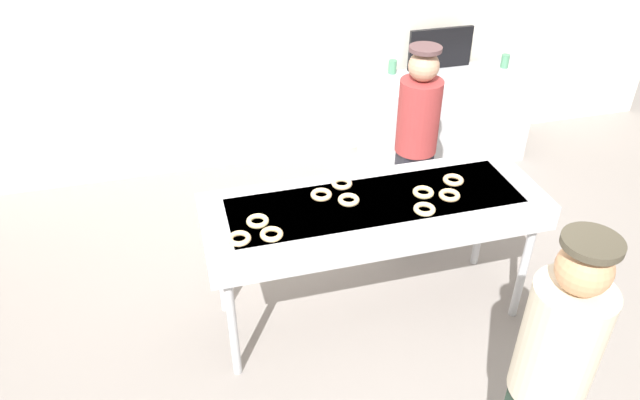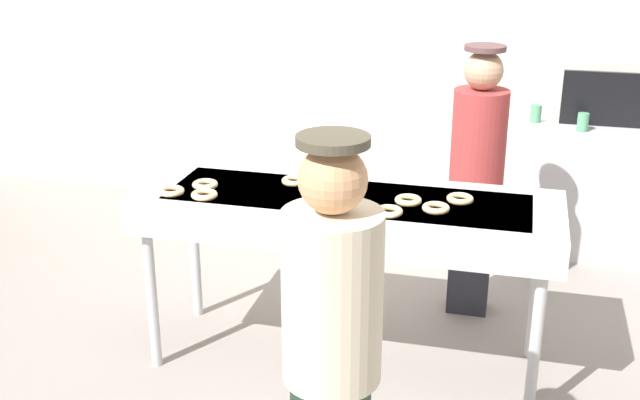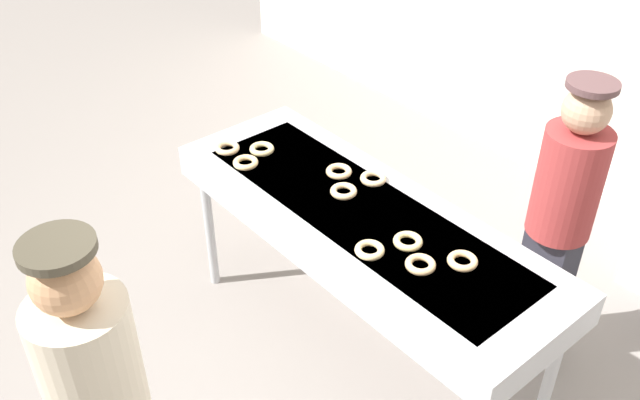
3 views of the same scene
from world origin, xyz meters
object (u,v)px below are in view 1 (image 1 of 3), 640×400
at_px(plain_donut_2, 321,195).
at_px(prep_counter, 444,118).
at_px(worker_baker, 416,139).
at_px(menu_display, 440,48).
at_px(plain_donut_8, 342,184).
at_px(customer_waiting, 550,374).
at_px(plain_donut_1, 453,180).
at_px(paper_cup_2, 505,61).
at_px(plain_donut_6, 258,221).
at_px(plain_donut_3, 423,192).
at_px(plain_donut_0, 239,239).
at_px(plain_donut_7, 449,195).
at_px(plain_donut_5, 272,234).
at_px(plain_donut_9, 349,200).
at_px(paper_cup_0, 392,67).
at_px(plain_donut_4, 424,209).
at_px(paper_cup_1, 431,70).
at_px(fryer_conveyor, 374,212).

distance_m(plain_donut_2, prep_counter, 2.53).
distance_m(worker_baker, menu_display, 1.61).
distance_m(plain_donut_8, customer_waiting, 1.75).
bearing_deg(menu_display, plain_donut_1, -112.25).
bearing_deg(paper_cup_2, plain_donut_2, -141.63).
bearing_deg(plain_donut_6, plain_donut_3, 1.61).
relative_size(plain_donut_0, worker_baker, 0.08).
bearing_deg(plain_donut_7, plain_donut_1, 57.02).
height_order(plain_donut_3, plain_donut_5, same).
xyz_separation_m(plain_donut_0, customer_waiting, (1.15, -1.29, -0.01)).
xyz_separation_m(plain_donut_0, plain_donut_1, (1.44, 0.25, 0.00)).
relative_size(plain_donut_8, customer_waiting, 0.08).
relative_size(plain_donut_0, plain_donut_9, 1.00).
bearing_deg(paper_cup_0, plain_donut_1, -100.10).
height_order(plain_donut_8, menu_display, menu_display).
height_order(plain_donut_7, plain_donut_8, same).
xyz_separation_m(plain_donut_9, prep_counter, (1.58, 1.87, -0.54)).
xyz_separation_m(plain_donut_1, plain_donut_8, (-0.71, 0.15, 0.00)).
distance_m(plain_donut_9, paper_cup_0, 2.37).
relative_size(plain_donut_8, paper_cup_2, 1.05).
xyz_separation_m(plain_donut_9, customer_waiting, (0.44, -1.50, -0.01)).
relative_size(plain_donut_0, plain_donut_4, 1.00).
bearing_deg(plain_donut_1, paper_cup_2, 52.49).
height_order(plain_donut_6, paper_cup_0, plain_donut_6).
bearing_deg(plain_donut_6, paper_cup_1, 45.19).
bearing_deg(plain_donut_9, plain_donut_8, 85.95).
height_order(plain_donut_5, plain_donut_7, same).
relative_size(plain_donut_3, menu_display, 0.21).
distance_m(plain_donut_2, menu_display, 2.66).
relative_size(plain_donut_5, plain_donut_8, 1.00).
distance_m(fryer_conveyor, plain_donut_7, 0.48).
distance_m(plain_donut_3, paper_cup_2, 2.63).
xyz_separation_m(plain_donut_2, paper_cup_1, (1.56, 1.83, -0.05)).
relative_size(plain_donut_0, plain_donut_1, 1.00).
bearing_deg(plain_donut_7, plain_donut_4, -154.72).
bearing_deg(prep_counter, plain_donut_1, -114.90).
bearing_deg(plain_donut_8, fryer_conveyor, -55.06).
height_order(plain_donut_1, paper_cup_0, plain_donut_1).
bearing_deg(plain_donut_8, plain_donut_0, -151.17).
xyz_separation_m(plain_donut_3, plain_donut_4, (-0.07, -0.17, 0.00)).
bearing_deg(paper_cup_2, plain_donut_1, -127.51).
bearing_deg(plain_donut_3, plain_donut_6, -178.39).
distance_m(plain_donut_0, plain_donut_8, 0.83).
distance_m(plain_donut_4, paper_cup_1, 2.37).
bearing_deg(customer_waiting, plain_donut_9, 112.73).
distance_m(plain_donut_5, worker_baker, 1.61).
distance_m(plain_donut_5, customer_waiting, 1.61).
distance_m(plain_donut_1, plain_donut_3, 0.26).
height_order(fryer_conveyor, paper_cup_0, paper_cup_0).
bearing_deg(plain_donut_2, paper_cup_0, 58.18).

